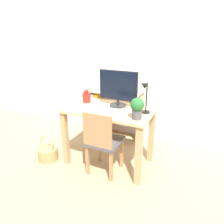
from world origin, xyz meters
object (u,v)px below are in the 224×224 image
(keyboard, at_px, (109,110))
(bookshelf, at_px, (105,115))
(monitor, at_px, (118,87))
(basket, at_px, (48,153))
(desk_lamp, at_px, (145,96))
(vase, at_px, (87,97))
(potted_plant, at_px, (137,107))
(chair, at_px, (102,140))

(keyboard, xyz_separation_m, bookshelf, (-0.47, 0.80, -0.44))
(monitor, bearing_deg, basket, -151.64)
(desk_lamp, bearing_deg, vase, 172.53)
(monitor, height_order, bookshelf, monitor)
(bookshelf, xyz_separation_m, basket, (-0.36, -1.07, -0.25))
(monitor, distance_m, potted_plant, 0.50)
(chair, bearing_deg, desk_lamp, 38.53)
(potted_plant, bearing_deg, desk_lamp, 78.09)
(potted_plant, relative_size, bookshelf, 0.26)
(monitor, distance_m, bookshelf, 1.04)
(monitor, height_order, vase, monitor)
(desk_lamp, bearing_deg, chair, -147.37)
(keyboard, distance_m, bookshelf, 1.03)
(monitor, distance_m, desk_lamp, 0.43)
(keyboard, bearing_deg, potted_plant, -16.09)
(keyboard, bearing_deg, monitor, 79.06)
(bookshelf, relative_size, basket, 2.59)
(keyboard, xyz_separation_m, potted_plant, (0.41, -0.12, 0.13))
(potted_plant, bearing_deg, chair, -165.31)
(vase, xyz_separation_m, desk_lamp, (0.86, -0.11, 0.16))
(potted_plant, height_order, basket, potted_plant)
(desk_lamp, relative_size, potted_plant, 1.56)
(monitor, distance_m, vase, 0.49)
(keyboard, xyz_separation_m, desk_lamp, (0.44, 0.05, 0.22))
(vase, height_order, potted_plant, potted_plant)
(vase, distance_m, basket, 0.96)
(vase, height_order, basket, vase)
(vase, xyz_separation_m, bookshelf, (-0.05, 0.64, -0.51))
(chair, bearing_deg, keyboard, 101.88)
(bookshelf, bearing_deg, basket, -108.50)
(monitor, xyz_separation_m, potted_plant, (0.37, -0.32, -0.11))
(keyboard, relative_size, vase, 1.98)
(vase, relative_size, potted_plant, 0.75)
(keyboard, height_order, basket, keyboard)
(keyboard, relative_size, potted_plant, 1.49)
(monitor, relative_size, chair, 0.62)
(keyboard, height_order, chair, chair)
(desk_lamp, distance_m, bookshelf, 1.36)
(keyboard, bearing_deg, basket, -162.28)
(bookshelf, bearing_deg, desk_lamp, -39.51)
(bookshelf, bearing_deg, keyboard, -59.81)
(potted_plant, height_order, chair, potted_plant)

